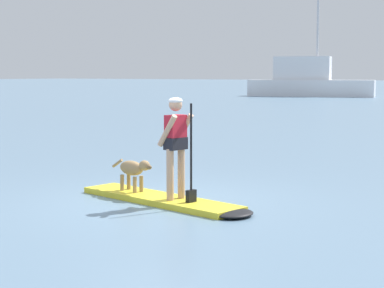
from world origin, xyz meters
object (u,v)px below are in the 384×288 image
object	(u,v)px
paddleboard	(169,201)
moored_boat_far_port	(308,82)
person_paddler	(176,141)
dog	(133,169)

from	to	relation	value
paddleboard	moored_boat_far_port	distance (m)	52.48
paddleboard	person_paddler	size ratio (longest dim) A/B	2.15
dog	moored_boat_far_port	bearing A→B (deg)	109.88
paddleboard	moored_boat_far_port	bearing A→B (deg)	110.73
person_paddler	moored_boat_far_port	distance (m)	52.55
paddleboard	moored_boat_far_port	world-z (taller)	moored_boat_far_port
dog	person_paddler	bearing A→B (deg)	-10.26
paddleboard	person_paddler	distance (m)	1.04
moored_boat_far_port	paddleboard	bearing A→B (deg)	-69.27
moored_boat_far_port	person_paddler	bearing A→B (deg)	-69.11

